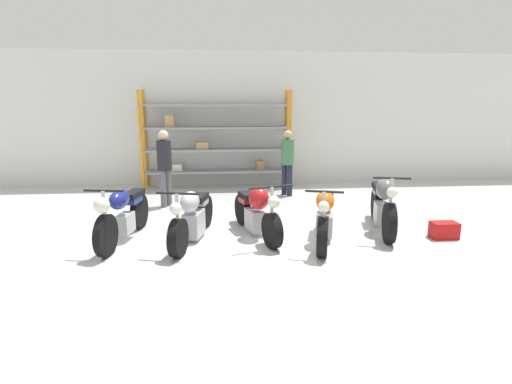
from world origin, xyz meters
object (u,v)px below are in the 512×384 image
motorcycle_blue (123,213)px  motorcycle_orange (325,216)px  person_browsing (287,158)px  toolbox (444,230)px  shelving_rack (215,140)px  motorcycle_grey (383,204)px  motorcycle_silver (193,216)px  person_near_rack (165,162)px  motorcycle_red (256,211)px

motorcycle_blue → motorcycle_orange: motorcycle_blue is taller
person_browsing → toolbox: person_browsing is taller
shelving_rack → person_browsing: size_ratio=2.45×
motorcycle_grey → motorcycle_silver: bearing=-72.9°
motorcycle_grey → person_near_rack: bearing=-103.8°
motorcycle_grey → person_near_rack: 4.64m
shelving_rack → person_near_rack: 2.27m
motorcycle_silver → motorcycle_grey: size_ratio=1.03×
shelving_rack → person_browsing: shelving_rack is taller
shelving_rack → person_near_rack: (-1.08, -1.97, -0.30)m
motorcycle_silver → motorcycle_red: bearing=111.5°
motorcycle_orange → shelving_rack: bearing=-141.0°
motorcycle_silver → motorcycle_grey: 3.38m
motorcycle_red → person_browsing: bearing=144.3°
shelving_rack → person_browsing: bearing=-33.0°
shelving_rack → person_browsing: 2.14m
person_near_rack → motorcycle_blue: bearing=112.2°
motorcycle_silver → motorcycle_grey: (3.37, 0.24, 0.07)m
toolbox → motorcycle_silver: bearing=176.2°
motorcycle_orange → person_browsing: 3.42m
motorcycle_orange → person_browsing: bearing=-161.9°
person_near_rack → toolbox: bearing=-175.5°
person_near_rack → toolbox: (5.00, -2.60, -0.85)m
motorcycle_silver → person_near_rack: 2.50m
shelving_rack → toolbox: 6.13m
motorcycle_silver → motorcycle_red: motorcycle_red is taller
motorcycle_red → motorcycle_orange: (1.10, -0.40, -0.00)m
toolbox → motorcycle_orange: bearing=178.9°
motorcycle_blue → toolbox: motorcycle_blue is taller
shelving_rack → motorcycle_grey: size_ratio=1.97×
shelving_rack → motorcycle_blue: size_ratio=1.96×
person_near_rack → toolbox: person_near_rack is taller
person_browsing → person_near_rack: (-2.85, -0.82, 0.05)m
motorcycle_red → person_near_rack: bearing=-156.5°
motorcycle_grey → toolbox: motorcycle_grey is taller
motorcycle_red → toolbox: bearing=65.5°
motorcycle_red → toolbox: (3.18, -0.44, -0.30)m
motorcycle_orange → motorcycle_grey: bearing=128.9°
motorcycle_orange → person_browsing: size_ratio=1.20×
shelving_rack → motorcycle_red: shelving_rack is taller
shelving_rack → motorcycle_silver: bearing=-94.5°
shelving_rack → toolbox: shelving_rack is taller
motorcycle_grey → person_near_rack: size_ratio=1.19×
person_near_rack → person_browsing: bearing=-131.9°
shelving_rack → motorcycle_red: (0.75, -4.14, -0.85)m
motorcycle_grey → person_browsing: (-1.26, 2.90, 0.46)m
motorcycle_silver → toolbox: 4.28m
shelving_rack → motorcycle_blue: shelving_rack is taller
motorcycle_orange → motorcycle_red: bearing=-93.1°
motorcycle_orange → person_near_rack: size_ratio=1.15×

